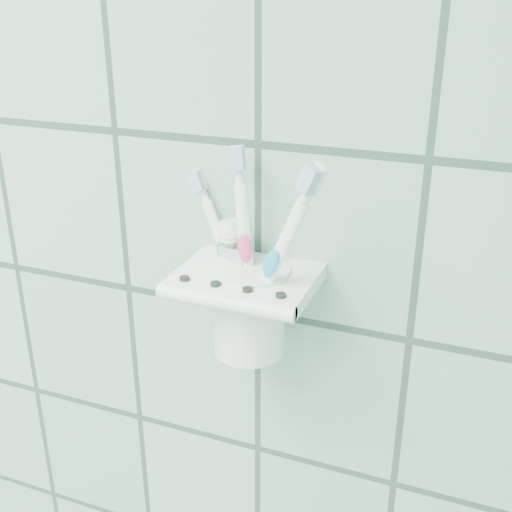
{
  "coord_description": "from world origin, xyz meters",
  "views": [
    {
      "loc": [
        0.86,
        0.64,
        1.58
      ],
      "look_at": [
        0.67,
        1.1,
        1.36
      ],
      "focal_mm": 45.0,
      "sensor_mm": 36.0,
      "label": 1
    }
  ],
  "objects": [
    {
      "name": "toothbrush_pink",
      "position": [
        0.65,
        1.17,
        1.33
      ],
      "size": [
        0.07,
        0.04,
        0.17
      ],
      "rotation": [
        -0.18,
        -0.45,
        0.05
      ],
      "color": "white",
      "rests_on": "cup"
    },
    {
      "name": "toothpaste_tube",
      "position": [
        0.64,
        1.16,
        1.31
      ],
      "size": [
        0.05,
        0.04,
        0.13
      ],
      "rotation": [
        -0.01,
        -0.17,
        -0.41
      ],
      "color": "silver",
      "rests_on": "cup"
    },
    {
      "name": "holder_bracket",
      "position": [
        0.64,
        1.15,
        1.31
      ],
      "size": [
        0.13,
        0.11,
        0.04
      ],
      "color": "white",
      "rests_on": "wall_back"
    },
    {
      "name": "toothbrush_blue",
      "position": [
        0.65,
        1.15,
        1.34
      ],
      "size": [
        0.04,
        0.04,
        0.2
      ],
      "rotation": [
        -0.17,
        -0.11,
        0.22
      ],
      "color": "white",
      "rests_on": "cup"
    },
    {
      "name": "toothbrush_orange",
      "position": [
        0.64,
        1.15,
        1.35
      ],
      "size": [
        0.09,
        0.04,
        0.22
      ],
      "rotation": [
        -0.09,
        0.42,
        -0.53
      ],
      "color": "white",
      "rests_on": "cup"
    },
    {
      "name": "cup",
      "position": [
        0.65,
        1.16,
        1.28
      ],
      "size": [
        0.08,
        0.08,
        0.09
      ],
      "color": "white",
      "rests_on": "holder_bracket"
    }
  ]
}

